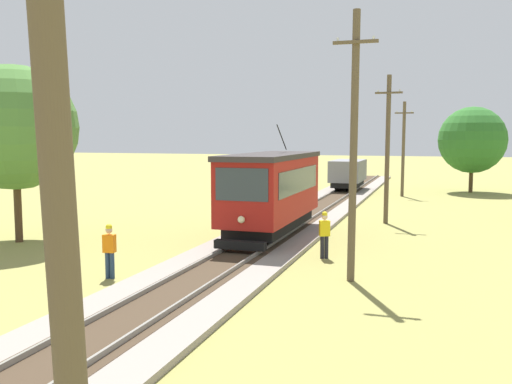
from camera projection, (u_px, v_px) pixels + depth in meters
red_tram at (272, 190)px, 24.68m from camera, size 2.60×8.54×4.79m
freight_car at (348, 173)px, 45.55m from camera, size 2.40×5.20×2.31m
utility_pole_foreground at (61, 228)px, 3.93m from camera, size 1.40×0.61×7.67m
utility_pole_near_tram at (354, 144)px, 17.39m from camera, size 1.40×0.59×8.49m
utility_pole_mid at (388, 148)px, 29.03m from camera, size 1.40×0.49×7.75m
utility_pole_far at (403, 148)px, 42.21m from camera, size 1.40×0.50×7.19m
gravel_pile at (299, 183)px, 46.49m from camera, size 2.08×2.08×1.28m
track_worker at (109, 248)px, 17.85m from camera, size 0.40×0.28×1.78m
second_worker at (325, 233)px, 20.79m from camera, size 0.45×0.38×1.78m
tree_left_near at (472, 140)px, 44.98m from camera, size 5.38×5.38×6.97m
tree_right_near at (14, 128)px, 23.66m from camera, size 5.33×5.33×7.61m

